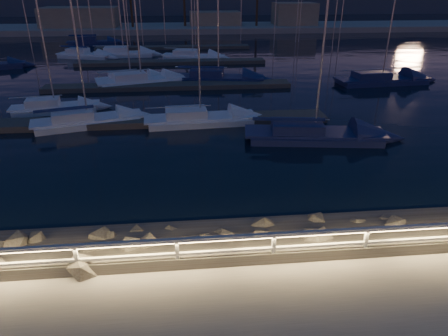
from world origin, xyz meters
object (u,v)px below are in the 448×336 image
(sailboat_a, at_px, (53,107))
(sailboat_j, at_px, (139,80))
(sailboat_b, at_px, (85,120))
(sailboat_n, at_px, (122,53))
(sailboat_d, at_px, (311,133))
(sailboat_f, at_px, (129,78))
(sailboat_m, at_px, (92,42))
(guard_rail, at_px, (141,249))
(sailboat_g, at_px, (216,77))
(sailboat_i, at_px, (83,54))
(sailboat_k, at_px, (191,56))
(sailboat_c, at_px, (197,118))
(sailboat_h, at_px, (380,79))

(sailboat_a, distance_m, sailboat_j, 9.67)
(sailboat_b, distance_m, sailboat_n, 27.84)
(sailboat_d, relative_size, sailboat_f, 1.27)
(sailboat_f, relative_size, sailboat_m, 0.83)
(sailboat_j, bearing_deg, guard_rail, -101.39)
(sailboat_g, relative_size, sailboat_m, 1.09)
(sailboat_f, distance_m, sailboat_g, 8.35)
(sailboat_f, height_order, sailboat_n, sailboat_n)
(sailboat_g, distance_m, sailboat_n, 19.15)
(sailboat_d, relative_size, sailboat_i, 1.16)
(sailboat_g, bearing_deg, sailboat_i, 146.14)
(sailboat_n, bearing_deg, sailboat_i, -174.11)
(sailboat_a, height_order, sailboat_g, sailboat_g)
(sailboat_i, height_order, sailboat_j, sailboat_j)
(sailboat_a, xyz_separation_m, sailboat_k, (10.69, 21.62, 0.01))
(sailboat_k, bearing_deg, sailboat_j, -94.16)
(sailboat_m, relative_size, sailboat_n, 1.00)
(sailboat_c, bearing_deg, sailboat_h, 25.94)
(sailboat_c, distance_m, sailboat_d, 7.66)
(sailboat_d, xyz_separation_m, sailboat_j, (-11.66, 15.42, 0.03))
(sailboat_a, distance_m, sailboat_g, 15.37)
(sailboat_c, relative_size, sailboat_i, 1.05)
(sailboat_i, bearing_deg, sailboat_m, 114.16)
(sailboat_k, bearing_deg, sailboat_b, -90.39)
(sailboat_g, height_order, sailboat_i, sailboat_g)
(sailboat_d, bearing_deg, sailboat_b, 172.11)
(sailboat_h, height_order, sailboat_m, sailboat_h)
(sailboat_d, height_order, sailboat_i, sailboat_d)
(sailboat_a, bearing_deg, sailboat_j, 46.53)
(sailboat_k, bearing_deg, sailboat_g, -64.48)
(guard_rail, xyz_separation_m, sailboat_i, (-11.12, 43.29, -0.94))
(guard_rail, bearing_deg, sailboat_a, 112.82)
(sailboat_j, bearing_deg, sailboat_m, 92.25)
(sailboat_b, relative_size, sailboat_m, 0.91)
(sailboat_j, bearing_deg, sailboat_d, -69.89)
(sailboat_b, xyz_separation_m, sailboat_c, (7.45, -0.30, -0.01))
(guard_rail, bearing_deg, sailboat_c, 81.80)
(sailboat_c, height_order, sailboat_d, sailboat_d)
(sailboat_a, bearing_deg, sailboat_i, 88.26)
(guard_rail, xyz_separation_m, sailboat_n, (-6.37, 43.88, -0.93))
(sailboat_b, xyz_separation_m, sailboat_k, (7.66, 25.06, 0.00))
(guard_rail, relative_size, sailboat_d, 3.13)
(sailboat_a, height_order, sailboat_i, sailboat_i)
(sailboat_b, height_order, sailboat_h, sailboat_h)
(sailboat_g, bearing_deg, guard_rail, -88.89)
(sailboat_g, xyz_separation_m, sailboat_i, (-15.65, 15.17, -0.01))
(sailboat_g, relative_size, sailboat_j, 1.06)
(sailboat_k, relative_size, sailboat_m, 0.98)
(sailboat_f, bearing_deg, sailboat_g, -22.92)
(sailboat_j, bearing_deg, sailboat_k, 52.24)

